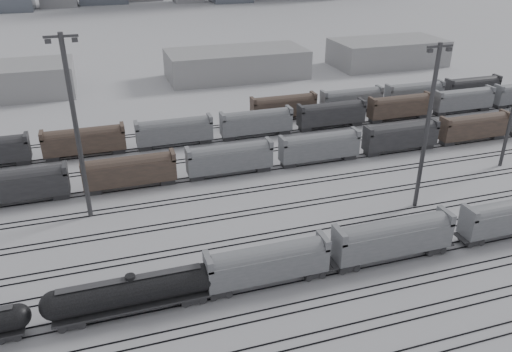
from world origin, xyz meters
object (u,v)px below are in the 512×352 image
object	(u,v)px
tank_car_b	(132,292)
light_mast_c	(427,125)
hopper_car_b	(393,236)
hopper_car_a	(267,262)
hopper_car_c	(512,215)

from	to	relation	value
tank_car_b	light_mast_c	size ratio (longest dim) A/B	0.77
hopper_car_b	light_mast_c	bearing A→B (deg)	45.06
hopper_car_a	hopper_car_c	bearing A→B (deg)	0.00
tank_car_b	hopper_car_b	distance (m)	32.62
light_mast_c	hopper_car_a	bearing A→B (deg)	-158.05
hopper_car_a	hopper_car_b	world-z (taller)	hopper_car_b
hopper_car_a	hopper_car_b	xyz separation A→B (m)	(16.87, 0.00, 0.25)
hopper_car_a	light_mast_c	world-z (taller)	light_mast_c
tank_car_b	hopper_car_b	world-z (taller)	hopper_car_b
light_mast_c	hopper_car_c	bearing A→B (deg)	-57.17
hopper_car_b	hopper_car_c	world-z (taller)	hopper_car_b
tank_car_b	light_mast_c	xyz separation A→B (m)	(43.96, 11.37, 10.55)
hopper_car_a	hopper_car_b	distance (m)	16.87
hopper_car_a	hopper_car_b	bearing A→B (deg)	0.00
hopper_car_c	hopper_car_b	bearing A→B (deg)	180.00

